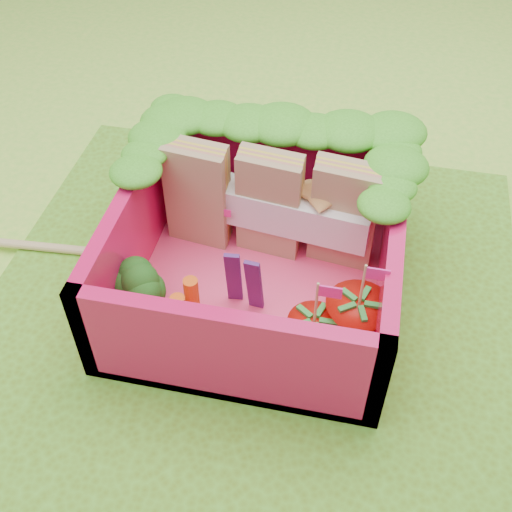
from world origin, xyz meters
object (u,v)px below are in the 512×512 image
object	(u,v)px
bento_box	(257,253)
broccoli	(137,292)
strawberry_left	(313,337)
strawberry_right	(356,325)
sandwich_stack	(271,204)
chopsticks	(51,248)

from	to	relation	value
bento_box	broccoli	world-z (taller)	bento_box
bento_box	strawberry_left	size ratio (longest dim) A/B	2.75
broccoli	strawberry_left	world-z (taller)	strawberry_left
broccoli	strawberry_right	world-z (taller)	strawberry_right
bento_box	broccoli	size ratio (longest dim) A/B	4.04
sandwich_stack	chopsticks	bearing A→B (deg)	-168.24
bento_box	chopsticks	bearing A→B (deg)	177.20
sandwich_stack	chopsticks	xyz separation A→B (m)	(-1.14, -0.24, -0.31)
broccoli	strawberry_right	size ratio (longest dim) A/B	0.61
broccoli	strawberry_left	distance (m)	0.82
broccoli	sandwich_stack	bearing A→B (deg)	50.43
sandwich_stack	broccoli	size ratio (longest dim) A/B	3.35
sandwich_stack	strawberry_left	bearing A→B (deg)	-64.06
bento_box	broccoli	distance (m)	0.59
strawberry_left	strawberry_right	bearing A→B (deg)	25.65
bento_box	broccoli	xyz separation A→B (m)	(-0.50, -0.31, -0.05)
sandwich_stack	chopsticks	distance (m)	1.21
bento_box	chopsticks	size ratio (longest dim) A/B	0.56
strawberry_right	strawberry_left	bearing A→B (deg)	-154.35
strawberry_left	bento_box	bearing A→B (deg)	132.00
sandwich_stack	chopsticks	size ratio (longest dim) A/B	0.47
sandwich_stack	broccoli	world-z (taller)	sandwich_stack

